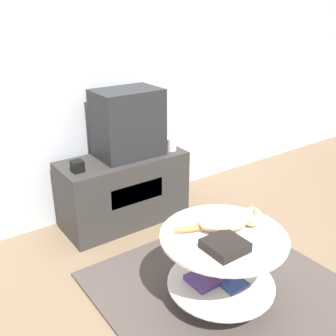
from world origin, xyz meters
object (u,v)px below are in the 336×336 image
object	(u,v)px
tv	(128,123)
speaker	(77,166)
dvd_box	(225,246)
cat	(228,220)

from	to	relation	value
tv	speaker	size ratio (longest dim) A/B	6.43
tv	dvd_box	size ratio (longest dim) A/B	2.58
dvd_box	cat	xyz separation A→B (m)	(0.17, 0.16, 0.03)
dvd_box	cat	world-z (taller)	cat
dvd_box	cat	size ratio (longest dim) A/B	0.41
tv	cat	size ratio (longest dim) A/B	1.07
speaker	cat	xyz separation A→B (m)	(0.45, -1.14, -0.07)
tv	dvd_box	world-z (taller)	tv
tv	cat	xyz separation A→B (m)	(-0.04, -1.22, -0.30)
tv	dvd_box	xyz separation A→B (m)	(-0.21, -1.38, -0.32)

